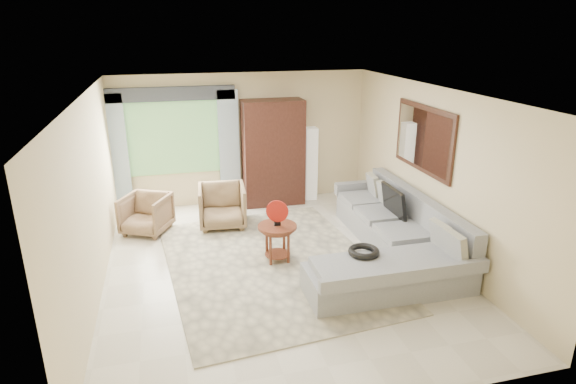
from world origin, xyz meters
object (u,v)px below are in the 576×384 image
object	(u,v)px
tv_screen	(394,201)
potted_plant	(149,206)
armchair_left	(146,214)
floor_lamp	(310,164)
coffee_table	(277,242)
armchair_right	(222,206)
sectional_sofa	(392,241)
armoire	(273,153)

from	to	relation	value
tv_screen	potted_plant	world-z (taller)	tv_screen
tv_screen	armchair_left	bearing A→B (deg)	160.38
tv_screen	armchair_left	distance (m)	4.24
potted_plant	floor_lamp	xyz separation A→B (m)	(3.26, 0.36, 0.49)
coffee_table	armchair_right	bearing A→B (deg)	112.20
armchair_left	potted_plant	bearing A→B (deg)	114.87
sectional_sofa	tv_screen	xyz separation A→B (m)	(0.27, 0.56, 0.44)
coffee_table	potted_plant	world-z (taller)	coffee_table
potted_plant	floor_lamp	world-z (taller)	floor_lamp
sectional_sofa	potted_plant	bearing A→B (deg)	144.83
armchair_left	armoire	xyz separation A→B (m)	(2.48, 0.92, 0.71)
armoire	floor_lamp	size ratio (longest dim) A/B	1.40
sectional_sofa	potted_plant	distance (m)	4.51
sectional_sofa	armoire	bearing A→B (deg)	113.06
coffee_table	armoire	xyz separation A→B (m)	(0.51, 2.55, 0.74)
tv_screen	armchair_left	xyz separation A→B (m)	(-3.98, 1.42, -0.38)
tv_screen	armchair_right	xyz separation A→B (m)	(-2.66, 1.37, -0.34)
tv_screen	floor_lamp	world-z (taller)	floor_lamp
armchair_left	floor_lamp	distance (m)	3.45
potted_plant	floor_lamp	bearing A→B (deg)	6.26
sectional_sofa	potted_plant	world-z (taller)	sectional_sofa
sectional_sofa	floor_lamp	xyz separation A→B (m)	(-0.43, 2.96, 0.47)
armchair_left	armchair_right	distance (m)	1.32
armoire	armchair_left	bearing A→B (deg)	-159.75
coffee_table	armoire	size ratio (longest dim) A/B	0.28
tv_screen	floor_lamp	xyz separation A→B (m)	(-0.70, 2.40, 0.03)
floor_lamp	tv_screen	bearing A→B (deg)	-73.71
armchair_left	coffee_table	bearing A→B (deg)	-12.45
coffee_table	potted_plant	distance (m)	2.98
tv_screen	armchair_right	distance (m)	3.01
tv_screen	armchair_right	size ratio (longest dim) A/B	0.88
coffee_table	armoire	bearing A→B (deg)	78.62
armchair_right	sectional_sofa	bearing A→B (deg)	-34.17
floor_lamp	armchair_left	bearing A→B (deg)	-163.44
armoire	tv_screen	bearing A→B (deg)	-57.29
tv_screen	potted_plant	distance (m)	4.47
coffee_table	armchair_right	xyz separation A→B (m)	(-0.65, 1.59, 0.07)
potted_plant	sectional_sofa	bearing A→B (deg)	-35.17
sectional_sofa	armchair_right	xyz separation A→B (m)	(-2.39, 1.93, 0.10)
armchair_left	sectional_sofa	bearing A→B (deg)	-0.84
armchair_left	floor_lamp	world-z (taller)	floor_lamp
coffee_table	armchair_right	distance (m)	1.71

